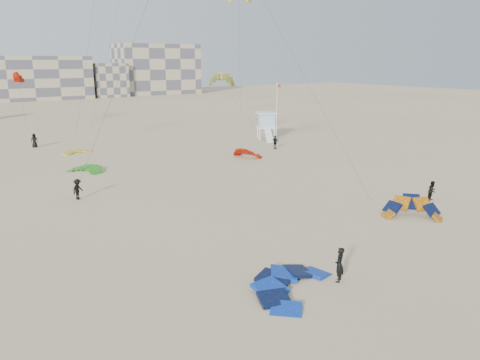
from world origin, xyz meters
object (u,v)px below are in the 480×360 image
kite_ground_orange (411,217)px  lifeguard_tower_near (266,126)px  kitesurfer_main (339,265)px  kite_ground_blue (292,288)px

kite_ground_orange → lifeguard_tower_near: 34.96m
kite_ground_orange → kitesurfer_main: kite_ground_orange is taller
kite_ground_blue → lifeguard_tower_near: lifeguard_tower_near is taller
kitesurfer_main → lifeguard_tower_near: (23.14, 37.13, 0.97)m
kite_ground_orange → kite_ground_blue: bearing=-120.7°
kite_ground_blue → kite_ground_orange: size_ratio=1.26×
kite_ground_blue → lifeguard_tower_near: (25.58, 36.42, 1.87)m
kite_ground_blue → kitesurfer_main: 2.70m
kite_ground_orange → kitesurfer_main: 12.22m
kite_ground_orange → lifeguard_tower_near: lifeguard_tower_near is taller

